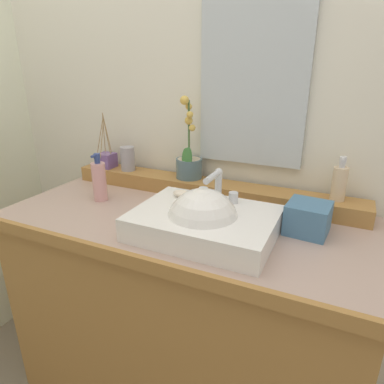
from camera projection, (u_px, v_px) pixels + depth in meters
The scene contains 12 objects.
wall_back at pixel (226, 82), 1.41m from camera, with size 2.94×0.20×2.54m, color silver.
vanity_cabinet at pixel (184, 310), 1.36m from camera, with size 1.31×0.61×0.83m.
back_ledge at pixel (207, 189), 1.40m from camera, with size 1.23×0.12×0.06m, color #A8753A.
sink_basin at pixel (204, 223), 1.07m from camera, with size 0.44×0.33×0.26m.
soap_bar at pixel (183, 194), 1.19m from camera, with size 0.07×0.04×0.02m, color beige.
potted_plant at pixel (189, 161), 1.41m from camera, with size 0.11×0.11×0.34m.
soap_dispenser at pixel (339, 183), 1.18m from camera, with size 0.05×0.05×0.16m.
tumbler_cup at pixel (128, 159), 1.52m from camera, with size 0.06×0.06×0.11m, color #9A98A0.
reed_diffuser at pixel (107, 160), 1.57m from camera, with size 0.08×0.09×0.25m.
lotion_bottle at pixel (99, 181), 1.34m from camera, with size 0.05×0.06×0.19m.
tissue_box at pixel (308, 218), 1.09m from camera, with size 0.13×0.13×0.10m, color teal.
mirror at pixel (253, 78), 1.25m from camera, with size 0.41×0.02×0.65m, color silver.
Camera 1 is at (0.50, -0.99, 1.34)m, focal length 31.71 mm.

